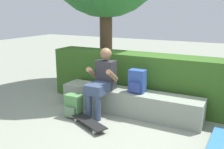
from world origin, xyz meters
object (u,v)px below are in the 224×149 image
Objects in this scene: person_skater at (102,80)px; skateboard_beside_bench at (218,140)px; backpack_on_bench at (137,82)px; bench_main at (129,102)px; backpack_on_ground at (73,106)px; skateboard_near_person at (88,122)px.

skateboard_beside_bench is (1.99, -0.24, -0.55)m from person_skater.
person_skater is 2.94× the size of backpack_on_bench.
bench_main is 3.22× the size of skateboard_beside_bench.
skateboard_beside_bench is at bearing 3.30° from backpack_on_ground.
backpack_on_ground is at bearing 155.32° from skateboard_near_person.
bench_main is at bearing 163.77° from skateboard_beside_bench.
bench_main is 3.21× the size of skateboard_near_person.
person_skater is 2.94× the size of backpack_on_ground.
skateboard_beside_bench is at bearing 10.04° from skateboard_near_person.
backpack_on_ground is (-2.36, -0.14, 0.12)m from skateboard_beside_bench.
person_skater is at bearing -153.87° from bench_main.
backpack_on_ground reaches higher than skateboard_beside_bench.
bench_main reaches higher than skateboard_near_person.
backpack_on_bench reaches higher than skateboard_near_person.
bench_main is at bearing 36.41° from backpack_on_ground.
backpack_on_bench is (0.58, 0.20, -0.01)m from person_skater.
backpack_on_ground is (-0.80, -0.59, -0.02)m from bench_main.
person_skater is at bearing 173.06° from skateboard_beside_bench.
backpack_on_bench is 1.00× the size of backpack_on_ground.
person_skater reaches higher than skateboard_beside_bench.
bench_main is at bearing 176.49° from backpack_on_bench.
skateboard_near_person is at bearing -114.27° from bench_main.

